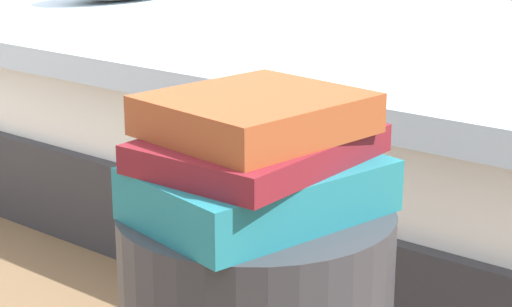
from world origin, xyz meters
TOP-DOWN VIEW (x-y plane):
  - bed at (1.21, 0.80)m, footprint 1.59×2.05m
  - book_teal at (-0.01, -0.01)m, footprint 0.30×0.24m
  - book_maroon at (0.00, -0.01)m, footprint 0.28×0.21m
  - book_rust at (-0.00, -0.00)m, footprint 0.24×0.22m

SIDE VIEW (x-z plane):
  - bed at x=1.21m, z-range -0.08..0.54m
  - book_teal at x=-0.01m, z-range 0.44..0.50m
  - book_maroon at x=0.00m, z-range 0.50..0.54m
  - book_rust at x=0.00m, z-range 0.54..0.58m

